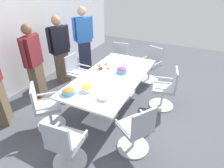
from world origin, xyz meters
The scene contains 19 objects.
ground_plane centered at (0.00, 0.00, -0.01)m, with size 10.00×10.00×0.01m, color #4C4F56.
back_wall centered at (0.00, 2.40, 1.40)m, with size 8.00×0.10×2.80m, color white.
conference_table centered at (0.00, 0.00, 0.63)m, with size 2.40×1.20×0.75m.
office_chair_0 centered at (0.25, 1.09, 0.41)m, with size 0.55×0.55×0.91m.
office_chair_1 centered at (-1.16, 0.81, 0.41)m, with size 0.76×0.76×0.91m.
office_chair_2 centered at (-1.70, -0.08, 0.41)m, with size 0.59×0.59×0.91m.
office_chair_3 centered at (-0.96, -0.91, 0.41)m, with size 0.75×0.75×0.91m.
office_chair_4 centered at (0.50, -1.06, 0.41)m, with size 0.65×0.65×0.91m.
office_chair_5 centered at (1.59, -0.40, 0.41)m, with size 0.69×0.69×0.91m.
office_chair_6 centered at (1.48, 0.53, 0.41)m, with size 0.59×0.59×0.91m.
person_standing_1 centered at (-0.42, 1.74, 0.90)m, with size 0.61×0.32×1.73m.
person_standing_2 centered at (0.41, 1.69, 0.92)m, with size 0.60×0.35×1.76m.
person_standing_3 centered at (1.35, 1.59, 0.97)m, with size 0.54×0.43×1.85m.
snack_bowl_candy_mix centered at (0.22, -0.12, 0.81)m, with size 0.22×0.22×0.12m.
snack_bowl_chips_yellow centered at (-0.72, 0.14, 0.81)m, with size 0.23×0.23×0.12m.
snack_bowl_pretzels centered at (-0.96, 0.38, 0.80)m, with size 0.24×0.24×0.10m.
donut_platter centered at (0.29, 0.35, 0.77)m, with size 0.37×0.37×0.04m.
plate_stack centered at (-0.81, -0.24, 0.77)m, with size 0.22×0.22×0.05m.
napkin_pile centered at (0.67, -0.06, 0.79)m, with size 0.15×0.15×0.08m, color white.
Camera 1 is at (-3.14, -1.56, 2.57)m, focal length 30.37 mm.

